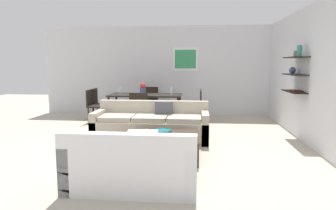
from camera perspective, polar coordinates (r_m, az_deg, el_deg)
name	(u,v)px	position (r m, az deg, el deg)	size (l,w,h in m)	color
ground_plane	(152,144)	(6.12, -2.92, -7.20)	(18.00, 18.00, 0.00)	#BCB29E
back_wall_unit	(179,71)	(9.39, 2.09, 6.38)	(8.40, 0.09, 2.70)	silver
right_wall_shelf_unit	(305,75)	(6.79, 24.10, 5.18)	(0.34, 8.20, 2.70)	silver
sofa_beige	(152,126)	(6.38, -3.08, -3.87)	(2.35, 0.90, 0.78)	#B2A893
loveseat_white	(133,165)	(3.99, -6.53, -11.05)	(1.62, 0.90, 0.78)	white
coffee_table	(161,146)	(5.21, -1.24, -7.68)	(1.27, 0.99, 0.38)	#38281E
decorative_bowl	(162,132)	(5.19, -1.08, -5.05)	(0.33, 0.33, 0.09)	#19666B
apple_on_coffee_table	(147,131)	(5.26, -3.96, -4.91)	(0.09, 0.09, 0.09)	#669E2D
dining_table	(145,97)	(8.30, -4.24, 1.53)	(1.94, 0.88, 0.75)	black
dining_chair_right_far	(196,103)	(8.39, 5.31, 0.37)	(0.44, 0.44, 0.88)	black
dining_chair_left_near	(94,104)	(8.48, -13.66, 0.26)	(0.44, 0.44, 0.88)	black
dining_chair_head	(150,100)	(9.15, -3.32, 1.00)	(0.44, 0.44, 0.88)	black
dining_chair_right_near	(196,105)	(8.00, 5.29, 0.01)	(0.44, 0.44, 0.88)	black
dining_chair_foot	(140,108)	(7.50, -5.33, -0.51)	(0.44, 0.44, 0.88)	black
dining_chair_left_far	(98,102)	(8.85, -12.82, 0.59)	(0.44, 0.44, 0.88)	black
wine_glass_right_near	(171,91)	(8.08, 0.58, 2.68)	(0.07, 0.07, 0.16)	silver
wine_glass_left_far	(121,89)	(8.54, -8.83, 2.91)	(0.06, 0.06, 0.17)	silver
wine_glass_left_near	(119,90)	(8.33, -9.20, 2.85)	(0.07, 0.07, 0.18)	silver
wine_glass_right_far	(172,89)	(8.30, 0.72, 2.93)	(0.07, 0.07, 0.18)	silver
centerpiece_vase	(143,89)	(8.27, -4.71, 3.07)	(0.16, 0.16, 0.31)	#4C518C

